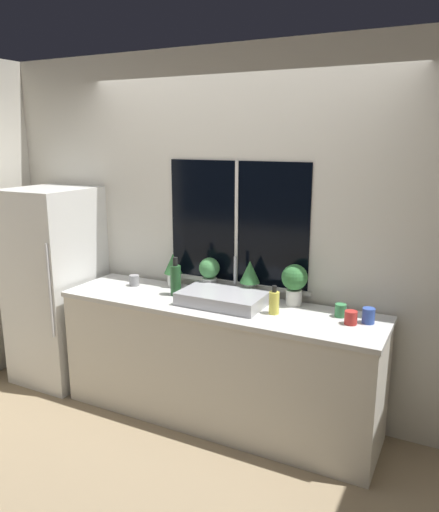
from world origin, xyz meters
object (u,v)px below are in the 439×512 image
object	(u,v)px
potted_plant_center_left	(209,272)
potted_plant_far_right	(294,281)
mug_grey	(134,280)
refrigerator	(57,285)
potted_plant_far_left	(173,267)
soap_bottle	(274,302)
mug_red	(351,318)
sink	(223,298)
mug_blue	(368,316)
bottle_tall	(176,279)
mug_green	(340,310)
potted_plant_center_right	(250,276)

from	to	relation	value
potted_plant_center_left	potted_plant_far_right	size ratio (longest dim) A/B	0.91
mug_grey	refrigerator	bearing A→B (deg)	-173.98
potted_plant_far_right	potted_plant_far_left	bearing A→B (deg)	180.00
soap_bottle	mug_red	world-z (taller)	soap_bottle
sink	mug_blue	world-z (taller)	sink
potted_plant_center_left	sink	bearing A→B (deg)	-44.60
sink	potted_plant_center_left	world-z (taller)	sink
mug_grey	soap_bottle	bearing A→B (deg)	-4.91
mug_blue	soap_bottle	bearing A→B (deg)	-169.76
sink	potted_plant_center_left	bearing A→B (deg)	135.40
potted_plant_far_left	bottle_tall	distance (m)	0.24
potted_plant_center_left	mug_grey	size ratio (longest dim) A/B	3.13
refrigerator	sink	distance (m)	1.59
bottle_tall	mug_green	xyz separation A→B (m)	(1.21, 0.10, -0.08)
potted_plant_center_left	potted_plant_center_right	size ratio (longest dim) A/B	0.95
refrigerator	bottle_tall	size ratio (longest dim) A/B	5.70
sink	potted_plant_far_right	xyz separation A→B (m)	(0.45, 0.22, 0.13)
refrigerator	sink	world-z (taller)	refrigerator
potted_plant_far_right	soap_bottle	distance (m)	0.26
soap_bottle	refrigerator	bearing A→B (deg)	179.26
soap_bottle	mug_green	distance (m)	0.44
mug_green	potted_plant_far_left	bearing A→B (deg)	176.11
potted_plant_far_left	potted_plant_center_right	distance (m)	0.66
potted_plant_far_left	soap_bottle	world-z (taller)	potted_plant_far_left
refrigerator	soap_bottle	distance (m)	1.99
mug_blue	potted_plant_center_left	bearing A→B (deg)	173.97
potted_plant_center_left	soap_bottle	bearing A→B (deg)	-20.97
mug_grey	mug_red	bearing A→B (deg)	-2.21
potted_plant_center_right	soap_bottle	bearing A→B (deg)	-40.05
potted_plant_center_right	refrigerator	bearing A→B (deg)	-172.94
refrigerator	potted_plant_far_right	distance (m)	2.07
potted_plant_center_left	potted_plant_far_right	world-z (taller)	potted_plant_far_right
soap_bottle	mug_grey	distance (m)	1.23
sink	potted_plant_center_right	distance (m)	0.28
refrigerator	mug_red	distance (m)	2.49
mug_blue	mug_grey	world-z (taller)	mug_blue
potted_plant_center_right	mug_grey	bearing A→B (deg)	-172.11
refrigerator	potted_plant_far_right	world-z (taller)	refrigerator
refrigerator	mug_green	world-z (taller)	refrigerator
potted_plant_center_right	potted_plant_center_left	bearing A→B (deg)	180.00
sink	mug_red	xyz separation A→B (m)	(0.90, 0.02, -0.00)
refrigerator	potted_plant_center_right	world-z (taller)	refrigerator
mug_grey	bottle_tall	bearing A→B (deg)	-7.71
potted_plant_center_left	mug_red	distance (m)	1.14
refrigerator	mug_green	distance (m)	2.40
mug_green	refrigerator	bearing A→B (deg)	-177.16
refrigerator	mug_green	xyz separation A→B (m)	(2.39, 0.12, 0.12)
potted_plant_far_right	mug_grey	size ratio (longest dim) A/B	3.43
potted_plant_center_left	mug_blue	distance (m)	1.23
potted_plant_center_left	bottle_tall	world-z (taller)	bottle_tall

